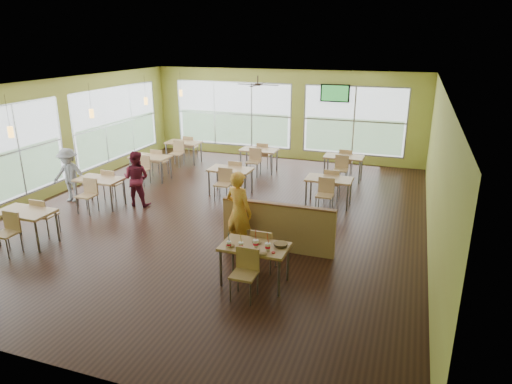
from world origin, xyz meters
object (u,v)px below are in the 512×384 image
Objects in this scene: half_wall_divider at (278,227)px; man_plaid at (239,212)px; main_table at (255,252)px; food_basket at (281,244)px.

man_plaid is (-0.77, -0.25, 0.34)m from half_wall_divider.
man_plaid reaches higher than half_wall_divider.
main_table is 1.45m from half_wall_divider.
main_table is at bearing 141.28° from man_plaid.
man_plaid is at bearing 122.59° from main_table.
food_basket is (0.44, -1.33, 0.26)m from half_wall_divider.
half_wall_divider is at bearing 108.46° from food_basket.
man_plaid is (-0.77, 1.20, 0.23)m from main_table.
half_wall_divider is 1.39× the size of man_plaid.
food_basket is at bearing 15.25° from main_table.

